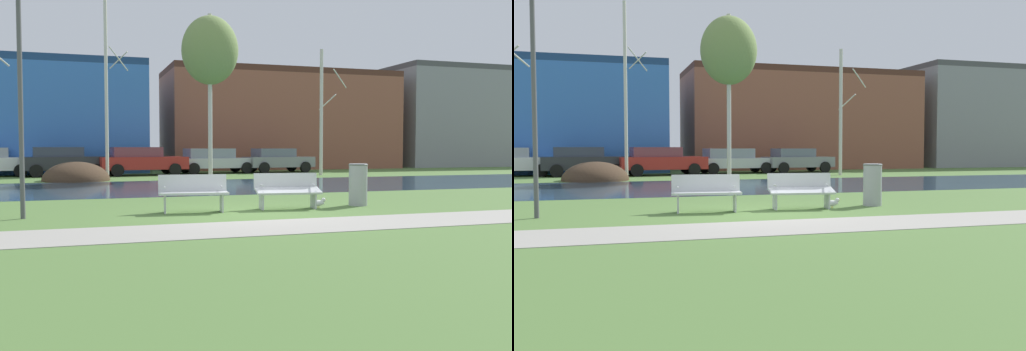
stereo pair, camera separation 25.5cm
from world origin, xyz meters
TOP-DOWN VIEW (x-y plane):
  - ground_plane at (0.00, 10.00)m, footprint 120.00×120.00m
  - paved_path_strip at (0.00, -2.13)m, footprint 60.00×1.88m
  - river_band at (0.00, 8.75)m, footprint 80.00×8.02m
  - soil_mound at (-3.80, 14.03)m, footprint 2.95×3.30m
  - bench_left at (-1.16, 0.69)m, footprint 1.66×0.75m
  - bench_right at (1.18, 0.69)m, footprint 1.66×0.75m
  - trash_bin at (3.20, 0.85)m, footprint 0.50×0.50m
  - seagull at (2.00, 0.63)m, footprint 0.41×0.15m
  - streetlamp at (-4.82, 0.65)m, footprint 0.32×0.32m
  - birch_left at (-2.39, 14.71)m, footprint 1.08×1.98m
  - birch_center_left at (2.43, 14.36)m, footprint 2.75×2.75m
  - birch_center at (8.77, 15.21)m, footprint 1.54×2.27m
  - parked_sedan_second_dark at (-4.44, 18.31)m, footprint 4.50×2.42m
  - parked_hatch_third_red at (-0.51, 17.83)m, footprint 4.69×2.37m
  - parked_wagon_fourth_silver at (3.62, 18.65)m, footprint 4.86×2.35m
  - parked_suv_fifth_grey at (7.49, 18.72)m, footprint 4.17×2.31m
  - building_blue_store at (-6.37, 24.82)m, footprint 13.12×9.96m
  - building_brick_low at (9.92, 25.01)m, footprint 16.00×6.71m
  - building_grey_warehouse at (25.84, 26.42)m, footprint 13.50×9.07m

SIDE VIEW (x-z plane):
  - ground_plane at x=0.00m, z-range 0.00..0.00m
  - soil_mound at x=-3.80m, z-range -0.85..0.85m
  - river_band at x=0.00m, z-range 0.00..0.01m
  - paved_path_strip at x=0.00m, z-range 0.00..0.01m
  - seagull at x=2.00m, z-range 0.01..0.26m
  - bench_left at x=-1.16m, z-range 0.04..0.91m
  - bench_right at x=1.18m, z-range 0.04..0.91m
  - trash_bin at x=3.20m, z-range 0.02..1.10m
  - parked_suv_fifth_grey at x=7.49m, z-range 0.05..1.46m
  - parked_wagon_fourth_silver at x=3.62m, z-range 0.04..1.46m
  - parked_hatch_third_red at x=-0.51m, z-range 0.04..1.54m
  - parked_sedan_second_dark at x=-4.44m, z-range 0.04..1.54m
  - building_blue_store at x=-6.37m, z-range 0.00..6.54m
  - building_brick_low at x=9.92m, z-range 0.00..6.77m
  - birch_center at x=8.77m, z-range 0.08..6.78m
  - building_grey_warehouse at x=25.84m, z-range 0.00..7.64m
  - streetlamp at x=-4.82m, z-range 0.93..6.79m
  - birch_left at x=-2.39m, z-range 0.06..8.33m
  - birch_center_left at x=2.43m, z-range 2.18..10.09m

